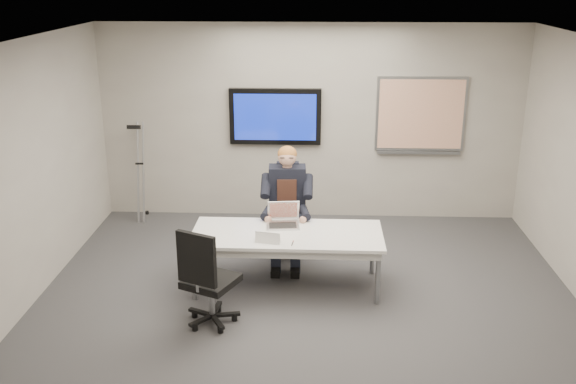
{
  "coord_description": "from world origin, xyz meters",
  "views": [
    {
      "loc": [
        0.06,
        -5.97,
        3.45
      ],
      "look_at": [
        -0.23,
        0.82,
        1.11
      ],
      "focal_mm": 40.0,
      "sensor_mm": 36.0,
      "label": 1
    }
  ],
  "objects_px": {
    "office_chair_far": "(287,230)",
    "office_chair_near": "(209,295)",
    "seated_person": "(287,219)",
    "conference_table": "(287,239)",
    "laptop": "(283,219)"
  },
  "relations": [
    {
      "from": "conference_table",
      "to": "office_chair_near",
      "type": "xyz_separation_m",
      "value": [
        -0.76,
        -0.89,
        -0.25
      ]
    },
    {
      "from": "conference_table",
      "to": "office_chair_near",
      "type": "relative_size",
      "value": 2.0
    },
    {
      "from": "office_chair_far",
      "to": "seated_person",
      "type": "relative_size",
      "value": 0.72
    },
    {
      "from": "office_chair_far",
      "to": "office_chair_near",
      "type": "relative_size",
      "value": 0.97
    },
    {
      "from": "office_chair_far",
      "to": "laptop",
      "type": "distance_m",
      "value": 0.75
    },
    {
      "from": "office_chair_near",
      "to": "seated_person",
      "type": "bearing_deg",
      "value": -90.53
    },
    {
      "from": "seated_person",
      "to": "laptop",
      "type": "distance_m",
      "value": 0.4
    },
    {
      "from": "office_chair_near",
      "to": "laptop",
      "type": "bearing_deg",
      "value": -96.4
    },
    {
      "from": "seated_person",
      "to": "office_chair_near",
      "type": "bearing_deg",
      "value": -118.04
    },
    {
      "from": "conference_table",
      "to": "office_chair_near",
      "type": "bearing_deg",
      "value": -129.9
    },
    {
      "from": "conference_table",
      "to": "laptop",
      "type": "xyz_separation_m",
      "value": [
        -0.06,
        0.26,
        0.14
      ]
    },
    {
      "from": "conference_table",
      "to": "office_chair_far",
      "type": "bearing_deg",
      "value": 92.89
    },
    {
      "from": "office_chair_near",
      "to": "laptop",
      "type": "relative_size",
      "value": 2.75
    },
    {
      "from": "office_chair_near",
      "to": "laptop",
      "type": "xyz_separation_m",
      "value": [
        0.7,
        1.15,
        0.39
      ]
    },
    {
      "from": "laptop",
      "to": "seated_person",
      "type": "bearing_deg",
      "value": 80.27
    }
  ]
}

